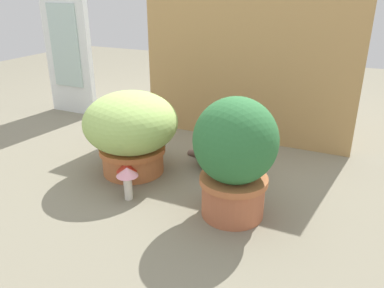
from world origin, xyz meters
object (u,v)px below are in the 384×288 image
Objects in this scene: cat at (221,146)px; mushroom_ornament_red at (127,169)px; leafy_planter at (235,155)px; mushroom_ornament_pink at (127,176)px; grass_planter at (131,129)px.

mushroom_ornament_red is (-0.30, -0.30, -0.05)m from cat.
leafy_planter reaches higher than mushroom_ornament_red.
mushroom_ornament_pink reaches higher than mushroom_ornament_red.
mushroom_ornament_red is at bearing 177.69° from leafy_planter.
mushroom_ornament_pink is (0.12, -0.22, -0.10)m from grass_planter.
grass_planter is 0.92× the size of leafy_planter.
leafy_planter is 4.02× the size of mushroom_ornament_red.
cat is 0.43m from mushroom_ornament_red.
grass_planter is at bearing 118.48° from mushroom_ornament_pink.
cat reaches higher than mushroom_ornament_red.
cat is at bearing 44.86° from mushroom_ornament_red.
mushroom_ornament_pink is (-0.24, -0.39, -0.02)m from cat.
mushroom_ornament_pink is at bearing -169.91° from leafy_planter.
leafy_planter reaches higher than mushroom_ornament_pink.
leafy_planter is 1.21× the size of cat.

